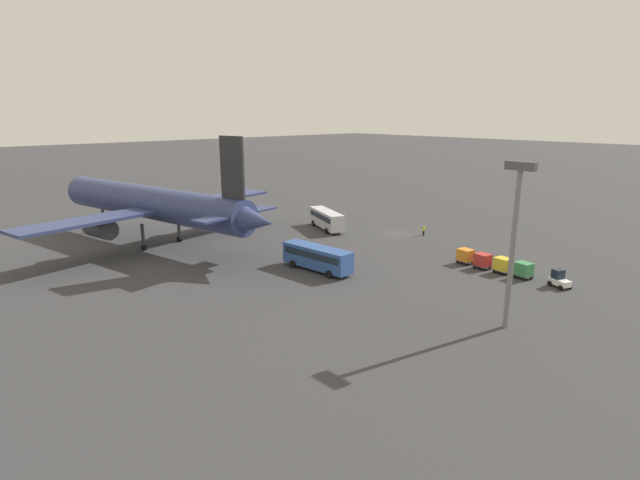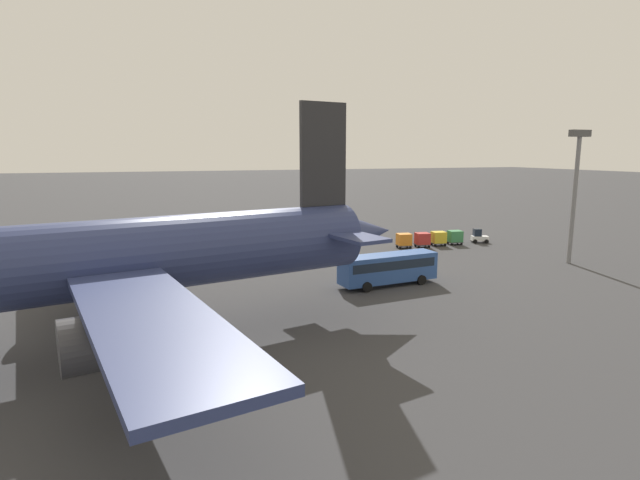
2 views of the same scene
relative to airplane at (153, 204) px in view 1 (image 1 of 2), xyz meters
The scene contains 11 objects.
ground_plane 40.24m from the airplane, 121.85° to the right, with size 600.00×600.00×0.00m, color #38383A.
airplane is the anchor object (origin of this frame).
shuttle_bus_near 29.36m from the airplane, 110.30° to the right, with size 10.68×6.04×3.29m.
shuttle_bus_far 29.05m from the airplane, 159.63° to the right, with size 10.59×3.65×3.21m.
baggage_tug 58.04m from the airplane, 151.97° to the right, with size 2.72×2.35×2.10m.
worker_person 44.05m from the airplane, 124.31° to the right, with size 0.38×0.38×1.74m.
cargo_cart_green 54.15m from the airplane, 149.97° to the right, with size 2.22×1.95×2.06m.
cargo_cart_yellow 51.77m from the airplane, 148.41° to the right, with size 2.22×1.95×2.06m.
cargo_cart_red 49.33m from the airplane, 146.88° to the right, with size 2.22×1.95×2.06m.
cargo_cart_orange 47.21m from the airplane, 144.70° to the right, with size 2.22×1.95×2.06m.
light_pole 53.86m from the airplane, 167.48° to the right, with size 2.80×0.70×15.98m.
Camera 1 is at (-52.78, 65.45, 20.25)m, focal length 28.00 mm.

